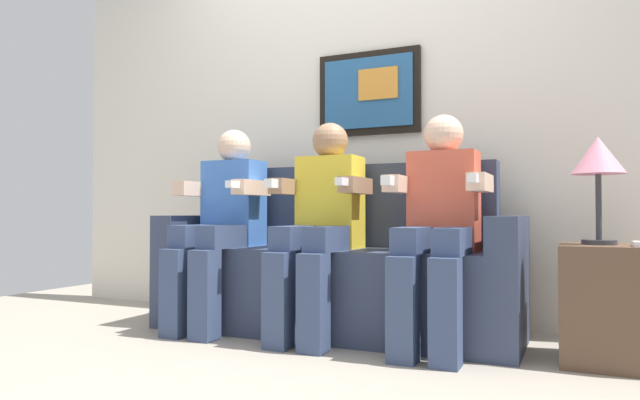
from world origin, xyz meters
name	(u,v)px	position (x,y,z in m)	size (l,w,h in m)	color
ground_plane	(307,345)	(0.00, 0.00, 0.00)	(5.63, 5.63, 0.00)	#9E9384
back_wall_assembly	(362,103)	(0.00, 0.76, 1.30)	(4.33, 0.10, 2.60)	silver
couch	(334,273)	(0.00, 0.33, 0.31)	(1.93, 0.58, 0.90)	#333D56
person_on_left	(222,218)	(-0.60, 0.16, 0.61)	(0.46, 0.56, 1.11)	#3F72CC
person_in_middle	(321,219)	(0.00, 0.16, 0.61)	(0.46, 0.56, 1.11)	yellow
person_on_right	(438,219)	(0.60, 0.16, 0.61)	(0.46, 0.56, 1.11)	#D8593F
side_table_right	(612,304)	(1.32, 0.22, 0.25)	(0.40, 0.40, 0.50)	brown
table_lamp	(598,160)	(1.27, 0.22, 0.86)	(0.22, 0.22, 0.46)	#333338
spare_remote_on_table	(638,244)	(1.41, 0.13, 0.51)	(0.04, 0.13, 0.02)	white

